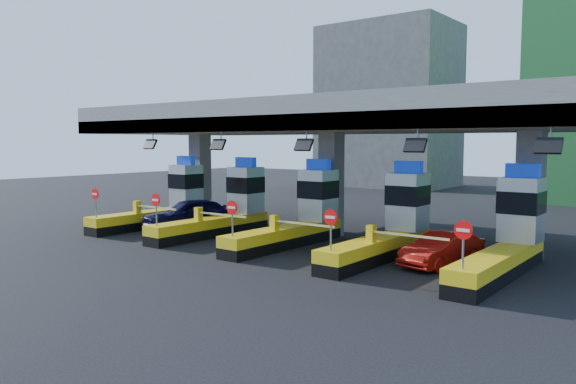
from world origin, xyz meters
The scene contains 10 objects.
ground centered at (0.00, 0.00, 0.00)m, with size 120.00×120.00×0.00m, color black.
toll_canopy centered at (0.00, 2.87, 6.13)m, with size 28.00×12.09×7.00m.
toll_lane_far_left centered at (-10.00, 0.28, 1.40)m, with size 4.43×8.00×4.16m.
toll_lane_left centered at (-5.00, 0.28, 1.40)m, with size 4.43×8.00×4.16m.
toll_lane_center centered at (0.00, 0.28, 1.40)m, with size 4.43×8.00×4.16m.
toll_lane_right centered at (5.00, 0.28, 1.40)m, with size 4.43×8.00×4.16m.
toll_lane_far_right centered at (10.00, 0.28, 1.40)m, with size 4.43×8.00×4.16m.
bg_building_concrete centered at (-14.00, 36.00, 9.00)m, with size 14.00×10.00×18.00m, color #4C4C49.
van centered at (-7.29, -0.38, 0.93)m, with size 2.19×5.44×1.85m, color black.
red_car centered at (7.56, -0.31, 0.69)m, with size 1.45×4.17×1.37m, color maroon.
Camera 1 is at (16.33, -21.82, 5.02)m, focal length 35.00 mm.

